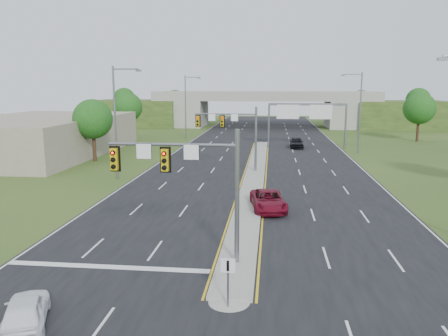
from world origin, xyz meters
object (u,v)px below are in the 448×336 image
object	(u,v)px
signal_mast_near	(192,174)
car_far_a	(268,200)
keep_right_sign	(228,274)
overpass	(265,111)
sign_gantry	(306,113)
car_far_c	(297,142)
signal_mast_far	(235,128)
car_white	(25,312)

from	to	relation	value
signal_mast_near	car_far_a	distance (m)	11.88
car_far_a	keep_right_sign	bearing A→B (deg)	-103.96
keep_right_sign	overpass	distance (m)	84.55
keep_right_sign	sign_gantry	xyz separation A→B (m)	(6.68, 49.45, 3.72)
car_far_c	overpass	bearing A→B (deg)	99.17
signal_mast_far	car_far_a	xyz separation A→B (m)	(3.76, -14.46, -3.99)
sign_gantry	car_white	bearing A→B (deg)	-105.29
keep_right_sign	overpass	xyz separation A→B (m)	(0.00, 84.53, 2.04)
car_far_a	sign_gantry	bearing A→B (deg)	73.19
keep_right_sign	signal_mast_near	bearing A→B (deg)	116.94
car_white	keep_right_sign	bearing A→B (deg)	174.13
sign_gantry	keep_right_sign	bearing A→B (deg)	-97.70
signal_mast_near	overpass	world-z (taller)	overpass
overpass	car_far_a	distance (m)	69.61
keep_right_sign	car_far_a	size ratio (longest dim) A/B	0.43
car_far_c	car_white	bearing A→B (deg)	-103.63
car_white	car_far_c	xyz separation A→B (m)	(12.90, 51.64, 0.15)
signal_mast_near	signal_mast_far	bearing A→B (deg)	90.00
keep_right_sign	overpass	size ratio (longest dim) A/B	0.03
car_white	sign_gantry	bearing A→B (deg)	-128.24
overpass	car_far_a	world-z (taller)	overpass
car_white	car_far_c	bearing A→B (deg)	-126.97
signal_mast_near	keep_right_sign	xyz separation A→B (m)	(2.26, -4.45, -3.21)
car_far_a	car_far_c	bearing A→B (deg)	75.22
car_far_a	car_white	bearing A→B (deg)	-125.66
car_far_a	signal_mast_near	bearing A→B (deg)	-117.90
signal_mast_near	signal_mast_far	size ratio (longest dim) A/B	1.00
overpass	signal_mast_far	bearing A→B (deg)	-92.35
signal_mast_far	keep_right_sign	distance (m)	29.71
signal_mast_near	car_white	world-z (taller)	signal_mast_near
signal_mast_near	car_white	size ratio (longest dim) A/B	1.82
overpass	signal_mast_near	bearing A→B (deg)	-91.62
signal_mast_far	overpass	size ratio (longest dim) A/B	0.09
overpass	car_white	world-z (taller)	overpass
signal_mast_far	car_white	world-z (taller)	signal_mast_far
signal_mast_near	keep_right_sign	size ratio (longest dim) A/B	3.18
sign_gantry	car_white	world-z (taller)	sign_gantry
signal_mast_far	car_far_c	xyz separation A→B (m)	(7.69, 19.89, -3.90)
car_white	car_far_a	world-z (taller)	car_far_a
car_white	car_far_c	distance (m)	53.23
keep_right_sign	car_far_c	distance (m)	49.65
keep_right_sign	sign_gantry	bearing A→B (deg)	82.30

